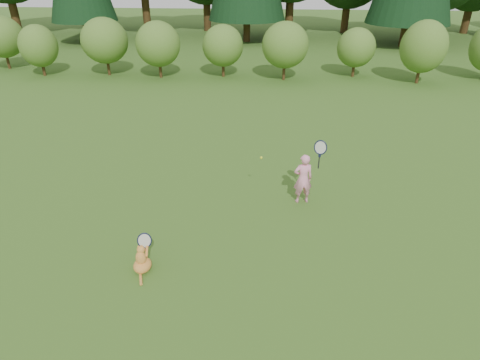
# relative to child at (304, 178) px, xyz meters

# --- Properties ---
(ground) EXTENTS (100.00, 100.00, 0.00)m
(ground) POSITION_rel_child_xyz_m (-1.61, -1.17, -0.63)
(ground) COLOR #275718
(ground) RESTS_ON ground
(shrub_row) EXTENTS (28.00, 3.00, 2.80)m
(shrub_row) POSITION_rel_child_xyz_m (-1.61, 11.83, 0.77)
(shrub_row) COLOR #4A6D22
(shrub_row) RESTS_ON ground
(child) EXTENTS (0.69, 0.41, 1.80)m
(child) POSITION_rel_child_xyz_m (0.00, 0.00, 0.00)
(child) COLOR pink
(child) RESTS_ON ground
(cat) EXTENTS (0.40, 0.72, 0.73)m
(cat) POSITION_rel_child_xyz_m (-2.96, -2.65, -0.35)
(cat) COLOR #BD5F24
(cat) RESTS_ON ground
(tennis_ball) EXTENTS (0.06, 0.06, 0.06)m
(tennis_ball) POSITION_rel_child_xyz_m (-0.97, 0.07, 0.43)
(tennis_ball) COLOR yellow
(tennis_ball) RESTS_ON ground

